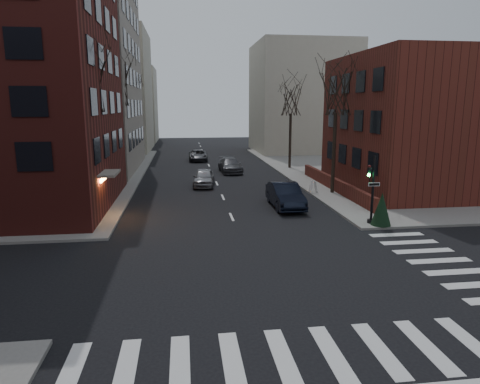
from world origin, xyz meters
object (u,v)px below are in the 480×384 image
object	(u,v)px
tree_left_c	(133,96)
tree_right_b	(291,100)
streetlamp_far	(141,127)
car_lane_silver	(204,178)
tree_right_a	(337,92)
streetlamp_near	(119,140)
evergreen_shrub	(382,209)
traffic_signal	(372,194)
tree_left_b	(115,83)
tree_left_a	(86,81)
sandwich_board	(313,187)
car_lane_gray	(230,165)
car_lane_far	(198,155)
parked_sedan	(285,195)

from	to	relation	value
tree_left_c	tree_right_b	size ratio (longest dim) A/B	1.06
streetlamp_far	car_lane_silver	xyz separation A→B (m)	(6.98, -19.06, -3.49)
tree_right_a	streetlamp_near	size ratio (longest dim) A/B	1.55
car_lane_silver	evergreen_shrub	size ratio (longest dim) A/B	2.29
traffic_signal	tree_right_a	size ratio (longest dim) A/B	0.41
tree_left_b	streetlamp_far	bearing A→B (deg)	87.85
tree_right_b	streetlamp_near	world-z (taller)	tree_right_b
tree_left_a	streetlamp_far	size ratio (longest dim) A/B	1.63
streetlamp_near	sandwich_board	xyz separation A→B (m)	(15.50, -3.81, -3.62)
car_lane_gray	car_lane_far	distance (m)	10.54
car_lane_silver	car_lane_gray	distance (m)	8.08
tree_right_b	evergreen_shrub	distance (m)	24.38
tree_right_a	parked_sedan	size ratio (longest dim) A/B	1.86
car_lane_far	traffic_signal	bearing A→B (deg)	-73.70
tree_left_b	tree_left_c	size ratio (longest dim) A/B	1.11
streetlamp_near	car_lane_silver	distance (m)	7.86
tree_left_c	tree_right_a	size ratio (longest dim) A/B	1.00
tree_right_a	car_lane_gray	distance (m)	15.91
sandwich_board	evergreen_shrub	distance (m)	9.76
car_lane_silver	sandwich_board	bearing A→B (deg)	-22.98
tree_right_a	car_lane_gray	bearing A→B (deg)	118.99
tree_left_c	streetlamp_near	distance (m)	18.40
tree_right_a	streetlamp_near	xyz separation A→B (m)	(-17.00, 4.00, -3.79)
traffic_signal	streetlamp_far	bearing A→B (deg)	116.06
tree_right_b	sandwich_board	size ratio (longest dim) A/B	9.84
car_lane_gray	evergreen_shrub	distance (m)	22.81
tree_left_b	parked_sedan	bearing A→B (deg)	-42.89
sandwich_board	evergreen_shrub	bearing A→B (deg)	-85.78
tree_left_c	car_lane_gray	xyz separation A→B (m)	(10.74, -9.62, -7.27)
tree_right_a	tree_right_b	size ratio (longest dim) A/B	1.06
evergreen_shrub	tree_left_c	bearing A→B (deg)	118.61
parked_sedan	car_lane_far	distance (m)	26.85
tree_left_a	tree_right_a	size ratio (longest dim) A/B	1.06
tree_left_b	car_lane_silver	bearing A→B (deg)	-21.97
traffic_signal	tree_right_b	bearing A→B (deg)	87.85
car_lane_gray	tree_right_b	bearing A→B (deg)	10.44
car_lane_silver	parked_sedan	bearing A→B (deg)	-53.25
streetlamp_far	car_lane_gray	size ratio (longest dim) A/B	1.21
evergreen_shrub	tree_left_b	bearing A→B (deg)	134.47
traffic_signal	tree_left_b	world-z (taller)	tree_left_b
evergreen_shrub	car_lane_far	bearing A→B (deg)	106.52
streetlamp_near	evergreen_shrub	world-z (taller)	streetlamp_near
traffic_signal	tree_left_a	distance (m)	18.66
tree_right_a	car_lane_far	xyz separation A→B (m)	(-9.90, 22.47, -7.33)
streetlamp_far	car_lane_silver	distance (m)	20.60
tree_right_b	evergreen_shrub	xyz separation A→B (m)	(-0.42, -23.50, -6.48)
streetlamp_far	car_lane_gray	distance (m)	15.81
traffic_signal	tree_right_a	bearing A→B (deg)	84.53
traffic_signal	tree_left_b	xyz separation A→B (m)	(-16.74, 17.01, 7.00)
tree_left_c	parked_sedan	size ratio (longest dim) A/B	1.86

